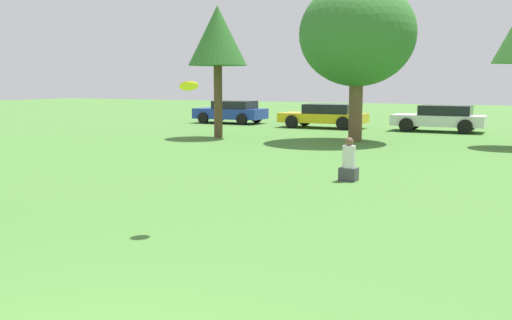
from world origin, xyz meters
TOP-DOWN VIEW (x-y plane):
  - frisbee at (-1.98, 4.76)m, footprint 0.31×0.28m
  - bystander_sitting at (-1.20, 10.19)m, footprint 0.40×0.33m
  - tree_0 at (-9.38, 17.92)m, footprint 2.41×2.41m
  - tree_1 at (-3.87, 19.13)m, footprint 4.46×4.46m
  - parked_car_blue at (-13.09, 25.51)m, footprint 3.96×2.09m
  - parked_car_yellow at (-7.24, 24.78)m, footprint 4.33×2.06m
  - parked_car_white at (-1.67, 25.13)m, footprint 4.19×2.06m

SIDE VIEW (x-z plane):
  - bystander_sitting at x=-1.20m, z-range -0.09..0.93m
  - parked_car_yellow at x=-7.24m, z-range 0.04..1.24m
  - parked_car_white at x=-1.67m, z-range 0.04..1.27m
  - parked_car_blue at x=-13.09m, z-range 0.03..1.30m
  - frisbee at x=-1.98m, z-range 2.13..2.33m
  - tree_1 at x=-3.87m, z-range 1.04..7.15m
  - tree_0 at x=-9.38m, z-range 1.42..6.80m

